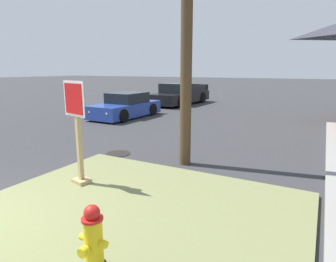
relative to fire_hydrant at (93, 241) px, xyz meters
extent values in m
cube|color=olive|center=(-0.48, 1.40, -0.44)|extent=(5.55, 4.68, 0.08)
cylinder|color=yellow|center=(0.00, 0.00, -0.03)|extent=(0.22, 0.22, 0.58)
cylinder|color=red|center=(0.00, 0.00, 0.28)|extent=(0.25, 0.25, 0.03)
sphere|color=red|center=(0.00, 0.00, 0.35)|extent=(0.19, 0.19, 0.19)
cube|color=red|center=(0.00, 0.00, 0.42)|extent=(0.04, 0.04, 0.04)
cylinder|color=yellow|center=(-0.15, 0.00, 0.00)|extent=(0.08, 0.09, 0.09)
cylinder|color=yellow|center=(0.15, 0.00, 0.00)|extent=(0.08, 0.09, 0.09)
cylinder|color=yellow|center=(0.00, -0.16, -0.05)|extent=(0.12, 0.09, 0.12)
cube|color=tan|center=(-2.14, 1.94, 0.64)|extent=(0.11, 0.11, 2.07)
cube|color=tan|center=(-2.14, 1.94, -0.36)|extent=(0.41, 0.35, 0.08)
cube|color=white|center=(-2.15, 1.89, 1.38)|extent=(0.69, 0.17, 0.71)
cube|color=red|center=(-2.15, 1.88, 1.38)|extent=(0.59, 0.15, 0.60)
cylinder|color=black|center=(-2.94, 4.20, -0.47)|extent=(0.70, 0.70, 0.02)
cube|color=#233D93|center=(-6.73, 9.65, -0.07)|extent=(1.89, 4.08, 0.64)
cube|color=black|center=(-6.72, 9.85, 0.49)|extent=(1.58, 1.89, 0.56)
cylinder|color=black|center=(-5.92, 8.38, -0.17)|extent=(0.24, 0.63, 0.62)
cylinder|color=black|center=(-7.60, 8.42, -0.17)|extent=(0.24, 0.63, 0.62)
cylinder|color=black|center=(-5.85, 10.88, -0.17)|extent=(0.24, 0.63, 0.62)
cylinder|color=black|center=(-7.53, 10.92, -0.17)|extent=(0.24, 0.63, 0.62)
sphere|color=white|center=(-6.25, 7.67, -0.01)|extent=(0.14, 0.14, 0.14)
sphere|color=red|center=(-6.14, 11.61, -0.01)|extent=(0.12, 0.12, 0.12)
sphere|color=white|center=(-7.31, 7.70, -0.01)|extent=(0.14, 0.14, 0.14)
sphere|color=red|center=(-7.21, 11.64, -0.01)|extent=(0.12, 0.12, 0.12)
cube|color=black|center=(-6.71, 16.06, 0.02)|extent=(2.25, 5.66, 0.68)
cube|color=black|center=(-6.75, 15.28, 0.66)|extent=(1.80, 1.53, 0.68)
cube|color=black|center=(-5.73, 16.99, 0.58)|extent=(0.22, 2.34, 0.44)
cube|color=black|center=(-7.60, 17.08, 0.58)|extent=(0.22, 2.34, 0.44)
cube|color=black|center=(-6.57, 18.79, 0.58)|extent=(1.77, 0.19, 0.44)
cylinder|color=black|center=(-5.88, 14.35, -0.10)|extent=(0.30, 0.77, 0.76)
cylinder|color=black|center=(-7.72, 14.44, -0.10)|extent=(0.30, 0.77, 0.76)
cylinder|color=black|center=(-5.71, 17.68, -0.10)|extent=(0.30, 0.77, 0.76)
cylinder|color=black|center=(-7.55, 17.78, -0.10)|extent=(0.30, 0.77, 0.76)
camera|label=1|loc=(2.20, -2.23, 1.95)|focal=30.87mm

